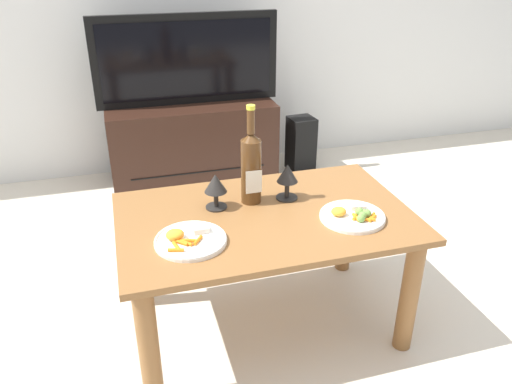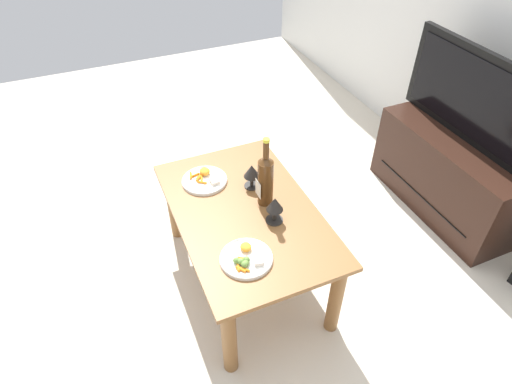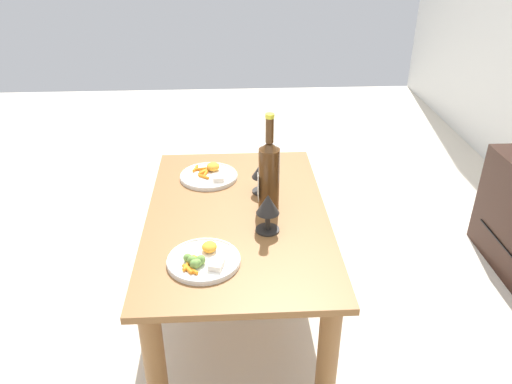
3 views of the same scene
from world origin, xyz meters
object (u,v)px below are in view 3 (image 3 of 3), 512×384
object	(u,v)px
dinner_plate_right	(203,260)
dinner_plate_left	(209,175)
wine_bottle	(269,174)
goblet_right	(268,207)
goblet_left	(262,171)
dining_table	(238,235)

from	to	relation	value
dinner_plate_right	dinner_plate_left	bearing A→B (deg)	179.68
wine_bottle	goblet_right	size ratio (longest dim) A/B	2.67
goblet_right	dinner_plate_right	bearing A→B (deg)	-51.05
dinner_plate_left	goblet_left	bearing A→B (deg)	57.56
dining_table	dinner_plate_right	world-z (taller)	dinner_plate_right
dinner_plate_right	dining_table	bearing A→B (deg)	158.85
goblet_right	dinner_plate_left	xyz separation A→B (m)	(-0.43, -0.22, -0.09)
dining_table	goblet_left	xyz separation A→B (m)	(-0.16, 0.11, 0.20)
dining_table	wine_bottle	distance (m)	0.28
dining_table	dinner_plate_right	distance (m)	0.34
dinner_plate_right	wine_bottle	bearing A→B (deg)	143.70
goblet_left	wine_bottle	bearing A→B (deg)	5.73
wine_bottle	goblet_left	distance (m)	0.16
wine_bottle	dinner_plate_left	distance (m)	0.39
goblet_left	dinner_plate_left	size ratio (longest dim) A/B	0.57
goblet_right	dinner_plate_left	distance (m)	0.49
dining_table	dinner_plate_left	xyz separation A→B (m)	(-0.30, -0.11, 0.11)
goblet_left	goblet_right	size ratio (longest dim) A/B	0.96
dining_table	goblet_left	world-z (taller)	goblet_left
dinner_plate_right	goblet_left	bearing A→B (deg)	154.42
dining_table	dinner_plate_right	xyz separation A→B (m)	(0.30, -0.12, 0.11)
dinner_plate_left	dinner_plate_right	bearing A→B (deg)	-0.32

